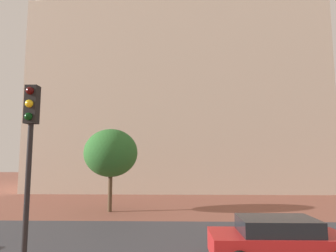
% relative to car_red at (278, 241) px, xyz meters
% --- Properties ---
extents(ground_plane, '(120.00, 120.00, 0.00)m').
position_rel_car_red_xyz_m(ground_plane, '(-3.35, 3.10, -0.67)').
color(ground_plane, brown).
extents(street_asphalt_strip, '(120.00, 8.34, 0.00)m').
position_rel_car_red_xyz_m(street_asphalt_strip, '(-3.35, 1.84, -0.67)').
color(street_asphalt_strip, '#38383D').
rests_on(street_asphalt_strip, ground_plane).
extents(landmark_building, '(29.99, 14.99, 38.56)m').
position_rel_car_red_xyz_m(landmark_building, '(-3.13, 24.70, 10.62)').
color(landmark_building, beige).
rests_on(landmark_building, ground_plane).
extents(car_red, '(4.23, 2.02, 1.38)m').
position_rel_car_red_xyz_m(car_red, '(0.00, 0.00, 0.00)').
color(car_red, red).
rests_on(car_red, ground_plane).
extents(traffic_light_pole, '(0.28, 0.34, 4.94)m').
position_rel_car_red_xyz_m(traffic_light_pole, '(-6.57, -3.00, 2.77)').
color(traffic_light_pole, black).
rests_on(traffic_light_pole, ground_plane).
extents(tree_curb_far, '(3.35, 3.35, 5.14)m').
position_rel_car_red_xyz_m(tree_curb_far, '(-7.29, 8.72, 2.95)').
color(tree_curb_far, brown).
rests_on(tree_curb_far, ground_plane).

